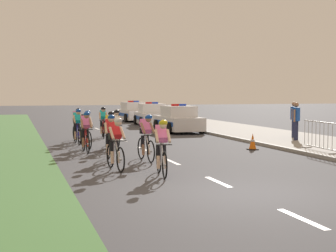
{
  "coord_description": "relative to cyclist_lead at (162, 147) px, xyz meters",
  "views": [
    {
      "loc": [
        -4.87,
        -10.48,
        2.25
      ],
      "look_at": [
        0.14,
        6.54,
        1.1
      ],
      "focal_mm": 55.93,
      "sensor_mm": 36.0,
      "label": 1
    }
  ],
  "objects": [
    {
      "name": "ground_plane",
      "position": [
        1.1,
        -2.93,
        -0.79
      ],
      "size": [
        160.0,
        160.0,
        0.0
      ],
      "primitive_type": "plane",
      "color": "#424247"
    },
    {
      "name": "sidewalk_slab",
      "position": [
        8.56,
        11.07,
        -0.73
      ],
      "size": [
        4.82,
        60.0,
        0.12
      ],
      "primitive_type": "cube",
      "color": "gray",
      "rests_on": "ground"
    },
    {
      "name": "kerb_edge",
      "position": [
        6.23,
        11.07,
        -0.72
      ],
      "size": [
        0.16,
        60.0,
        0.13
      ],
      "primitive_type": "cube",
      "color": "#9E9E99",
      "rests_on": "ground"
    },
    {
      "name": "lane_markings_centre",
      "position": [
        1.1,
        6.7,
        -0.78
      ],
      "size": [
        0.14,
        25.6,
        0.01
      ],
      "color": "white",
      "rests_on": "ground"
    },
    {
      "name": "cyclist_lead",
      "position": [
        0.0,
        0.0,
        0.0
      ],
      "size": [
        0.45,
        1.72,
        1.56
      ],
      "color": "black",
      "rests_on": "ground"
    },
    {
      "name": "cyclist_second",
      "position": [
        -1.0,
        1.38,
        0.0
      ],
      "size": [
        0.45,
        1.72,
        1.56
      ],
      "color": "black",
      "rests_on": "ground"
    },
    {
      "name": "cyclist_third",
      "position": [
        0.34,
        3.09,
        0.0
      ],
      "size": [
        0.44,
        1.72,
        1.56
      ],
      "color": "black",
      "rests_on": "ground"
    },
    {
      "name": "cyclist_fourth",
      "position": [
        -0.77,
        3.44,
        0.0
      ],
      "size": [
        0.43,
        1.72,
        1.56
      ],
      "color": "black",
      "rests_on": "ground"
    },
    {
      "name": "cyclist_fifth",
      "position": [
        -1.23,
        6.12,
        0.0
      ],
      "size": [
        0.42,
        1.72,
        1.56
      ],
      "color": "black",
      "rests_on": "ground"
    },
    {
      "name": "cyclist_sixth",
      "position": [
        -0.27,
        6.35,
        0.0
      ],
      "size": [
        0.42,
        1.72,
        1.56
      ],
      "color": "black",
      "rests_on": "ground"
    },
    {
      "name": "cyclist_seventh",
      "position": [
        -1.04,
        7.47,
        0.0
      ],
      "size": [
        0.45,
        1.72,
        1.56
      ],
      "color": "black",
      "rests_on": "ground"
    },
    {
      "name": "cyclist_eighth",
      "position": [
        0.25,
        8.01,
        0.0
      ],
      "size": [
        0.42,
        1.72,
        1.56
      ],
      "color": "black",
      "rests_on": "ground"
    },
    {
      "name": "cyclist_ninth",
      "position": [
        -1.02,
        10.69,
        0.0
      ],
      "size": [
        0.45,
        1.72,
        1.56
      ],
      "color": "black",
      "rests_on": "ground"
    },
    {
      "name": "cyclist_tenth",
      "position": [
        -1.16,
        9.42,
        0.0
      ],
      "size": [
        0.43,
        1.72,
        1.56
      ],
      "color": "black",
      "rests_on": "ground"
    },
    {
      "name": "cyclist_eleventh",
      "position": [
        0.43,
        12.23,
        0.0
      ],
      "size": [
        0.45,
        1.72,
        1.56
      ],
      "color": "black",
      "rests_on": "ground"
    },
    {
      "name": "police_car_nearest",
      "position": [
        5.1,
        14.69,
        -0.11
      ],
      "size": [
        2.01,
        4.41,
        1.59
      ],
      "color": "white",
      "rests_on": "ground"
    },
    {
      "name": "police_car_second",
      "position": [
        5.1,
        20.65,
        -0.11
      ],
      "size": [
        2.28,
        4.53,
        1.59
      ],
      "color": "white",
      "rests_on": "ground"
    },
    {
      "name": "police_car_third",
      "position": [
        5.1,
        26.34,
        -0.11
      ],
      "size": [
        2.12,
        4.46,
        1.59
      ],
      "color": "white",
      "rests_on": "ground"
    },
    {
      "name": "crowd_barrier_middle",
      "position": [
        6.85,
        3.16,
        -0.14
      ],
      "size": [
        0.64,
        2.32,
        1.07
      ],
      "color": "#B7BABF",
      "rests_on": "sidewalk_slab"
    },
    {
      "name": "traffic_cone_near",
      "position": [
        5.14,
        5.15,
        -0.48
      ],
      "size": [
        0.36,
        0.36,
        0.64
      ],
      "color": "black",
      "rests_on": "ground"
    },
    {
      "name": "spectator_closest",
      "position": [
        8.85,
        8.47,
        0.3
      ],
      "size": [
        0.44,
        0.41,
        1.68
      ],
      "color": "#23284C",
      "rests_on": "sidewalk_slab"
    },
    {
      "name": "spectator_middle",
      "position": [
        8.23,
        7.19,
        0.3
      ],
      "size": [
        0.45,
        0.4,
        1.68
      ],
      "color": "#23284C",
      "rests_on": "sidewalk_slab"
    }
  ]
}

